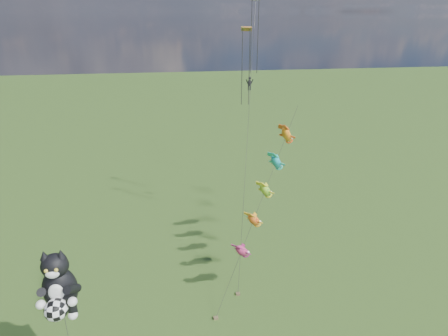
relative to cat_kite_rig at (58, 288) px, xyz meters
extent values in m
ellipsoid|color=black|center=(0.00, 0.27, -0.33)|extent=(2.79, 2.51, 3.40)
ellipsoid|color=black|center=(0.00, 0.16, 1.69)|extent=(2.20, 2.09, 1.72)
cone|color=black|center=(-0.53, 0.16, 2.60)|extent=(0.74, 0.74, 0.64)
cone|color=black|center=(0.53, 0.16, 2.60)|extent=(0.74, 0.74, 0.64)
ellipsoid|color=white|center=(0.00, -0.53, 1.53)|extent=(0.98, 0.69, 0.62)
ellipsoid|color=white|center=(0.00, -0.53, -0.01)|extent=(1.13, 0.69, 1.40)
sphere|color=gold|center=(-0.32, -0.60, 1.88)|extent=(0.26, 0.26, 0.26)
sphere|color=gold|center=(0.32, -0.60, 1.88)|extent=(0.26, 0.26, 0.26)
sphere|color=white|center=(-1.01, -0.85, -0.59)|extent=(0.64, 0.64, 0.64)
sphere|color=white|center=(1.01, -0.85, -0.59)|extent=(0.64, 0.64, 0.64)
sphere|color=white|center=(-0.53, 0.11, -2.61)|extent=(0.68, 0.68, 0.68)
sphere|color=white|center=(0.53, 0.11, -2.61)|extent=(0.68, 0.68, 0.68)
sphere|color=white|center=(0.00, -1.16, -0.86)|extent=(1.53, 1.53, 1.53)
cube|color=#4F3B29|center=(11.19, 3.69, -7.85)|extent=(0.40, 0.30, 0.22)
cylinder|color=black|center=(16.34, 9.69, 0.21)|extent=(10.34, 12.03, 16.06)
ellipsoid|color=#D83366|center=(14.07, 7.05, -3.32)|extent=(2.15, 2.31, 2.35)
ellipsoid|color=red|center=(15.52, 8.73, -1.07)|extent=(2.15, 2.31, 2.35)
ellipsoid|color=green|center=(16.96, 10.41, 1.18)|extent=(2.15, 2.31, 2.35)
ellipsoid|color=#197DBF|center=(18.40, 12.09, 3.42)|extent=(2.15, 2.31, 2.35)
ellipsoid|color=#F2A819|center=(19.84, 13.77, 5.67)|extent=(2.15, 2.31, 2.35)
cube|color=#4F3B29|center=(13.68, 6.45, -7.85)|extent=(0.40, 0.30, 0.22)
cylinder|color=black|center=(15.93, 14.68, 5.39)|extent=(4.54, 16.49, 26.41)
cube|color=#299521|center=(16.66, 20.14, 15.66)|extent=(1.23, 0.85, 0.49)
cylinder|color=black|center=(16.26, 20.14, 11.50)|extent=(0.08, 0.08, 8.33)
cylinder|color=black|center=(17.06, 20.14, 11.50)|extent=(0.08, 0.08, 8.33)
cylinder|color=black|center=(17.79, 22.91, 14.59)|extent=(0.08, 0.08, 8.39)
cylinder|color=black|center=(18.56, 22.91, 14.59)|extent=(0.08, 0.08, 8.39)
camera|label=1|loc=(8.35, -21.71, 17.37)|focal=30.00mm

